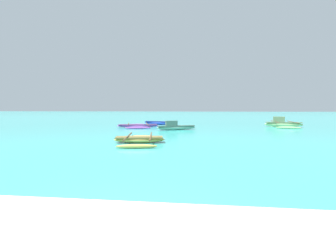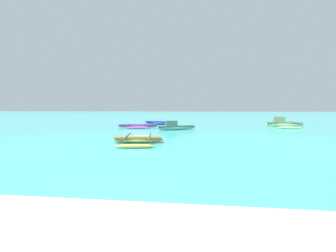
% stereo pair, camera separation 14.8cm
% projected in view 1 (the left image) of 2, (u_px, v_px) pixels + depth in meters
% --- Properties ---
extents(ground_plane, '(240.00, 240.00, 0.00)m').
position_uv_depth(ground_plane, '(102.00, 238.00, 3.15)').
color(ground_plane, '#38ADA8').
extents(moored_boat_0, '(4.00, 4.29, 0.34)m').
position_uv_depth(moored_boat_0, '(138.00, 126.00, 21.59)').
color(moored_boat_0, '#B353BA').
rests_on(moored_boat_0, ground_plane).
extents(moored_boat_1, '(3.37, 1.74, 0.78)m').
position_uv_depth(moored_boat_1, '(175.00, 127.00, 18.81)').
color(moored_boat_1, '#6CA48B').
rests_on(moored_boat_1, ground_plane).
extents(moored_boat_2, '(3.49, 4.27, 1.01)m').
position_uv_depth(moored_boat_2, '(283.00, 124.00, 21.74)').
color(moored_boat_2, '#A4CD83').
rests_on(moored_boat_2, ground_plane).
extents(moored_boat_3, '(3.47, 1.42, 0.38)m').
position_uv_depth(moored_boat_3, '(159.00, 123.00, 24.87)').
color(moored_boat_3, blue).
rests_on(moored_boat_3, ground_plane).
extents(moored_boat_4, '(2.75, 3.82, 0.38)m').
position_uv_depth(moored_boat_4, '(139.00, 139.00, 11.83)').
color(moored_boat_4, gold).
rests_on(moored_boat_4, ground_plane).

